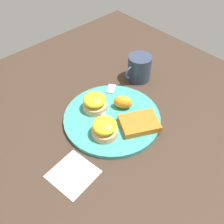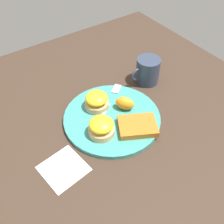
# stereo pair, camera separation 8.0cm
# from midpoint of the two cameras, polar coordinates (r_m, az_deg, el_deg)

# --- Properties ---
(ground_plane) EXTENTS (1.10, 1.10, 0.00)m
(ground_plane) POSITION_cam_midpoint_polar(r_m,az_deg,el_deg) (0.83, -2.77, -1.79)
(ground_plane) COLOR #38281E
(plate) EXTENTS (0.30, 0.30, 0.01)m
(plate) POSITION_cam_midpoint_polar(r_m,az_deg,el_deg) (0.82, -2.79, -1.46)
(plate) COLOR teal
(plate) RESTS_ON ground_plane
(sandwich_benedict_left) EXTENTS (0.08, 0.08, 0.06)m
(sandwich_benedict_left) POSITION_cam_midpoint_polar(r_m,az_deg,el_deg) (0.83, -6.54, 1.96)
(sandwich_benedict_left) COLOR tan
(sandwich_benedict_left) RESTS_ON plate
(sandwich_benedict_right) EXTENTS (0.08, 0.08, 0.06)m
(sandwich_benedict_right) POSITION_cam_midpoint_polar(r_m,az_deg,el_deg) (0.75, -4.64, -3.66)
(sandwich_benedict_right) COLOR tan
(sandwich_benedict_right) RESTS_ON plate
(hashbrown_patty) EXTENTS (0.14, 0.13, 0.02)m
(hashbrown_patty) POSITION_cam_midpoint_polar(r_m,az_deg,el_deg) (0.78, 3.06, -2.61)
(hashbrown_patty) COLOR #AD641F
(hashbrown_patty) RESTS_ON plate
(orange_wedge) EXTENTS (0.06, 0.07, 0.04)m
(orange_wedge) POSITION_cam_midpoint_polar(r_m,az_deg,el_deg) (0.83, -0.37, 2.03)
(orange_wedge) COLOR orange
(orange_wedge) RESTS_ON plate
(fork) EXTENTS (0.18, 0.14, 0.00)m
(fork) POSITION_cam_midpoint_polar(r_m,az_deg,el_deg) (0.86, -3.79, 1.94)
(fork) COLOR silver
(fork) RESTS_ON plate
(cup) EXTENTS (0.11, 0.08, 0.09)m
(cup) POSITION_cam_midpoint_polar(r_m,az_deg,el_deg) (0.95, 3.49, 9.43)
(cup) COLOR #2D384C
(cup) RESTS_ON ground_plane
(napkin) EXTENTS (0.12, 0.12, 0.00)m
(napkin) POSITION_cam_midpoint_polar(r_m,az_deg,el_deg) (0.72, -11.74, -13.23)
(napkin) COLOR white
(napkin) RESTS_ON ground_plane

